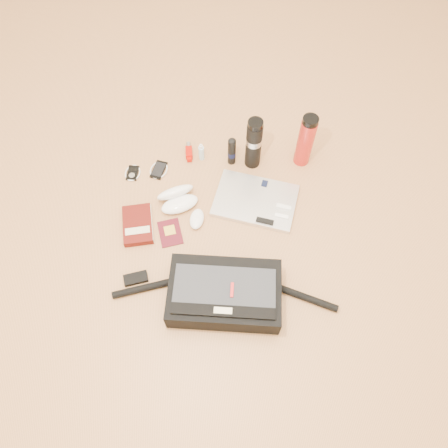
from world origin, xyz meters
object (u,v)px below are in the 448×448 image
object	(u,v)px
thermos_black	(254,143)
messenger_bag	(224,293)
thermos_red	(306,141)
book	(138,225)
laptop	(256,201)

from	to	relation	value
thermos_black	messenger_bag	bearing A→B (deg)	-107.67
thermos_black	thermos_red	distance (m)	0.24
messenger_bag	book	bearing A→B (deg)	142.22
thermos_red	messenger_bag	bearing A→B (deg)	-124.47
laptop	thermos_red	distance (m)	0.37
book	thermos_black	size ratio (longest dim) A/B	0.70
book	thermos_black	xyz separation A→B (m)	(0.57, 0.30, 0.13)
laptop	book	distance (m)	0.55
book	thermos_red	xyz separation A→B (m)	(0.81, 0.29, 0.13)
thermos_black	book	bearing A→B (deg)	-151.82
thermos_red	thermos_black	bearing A→B (deg)	176.98
book	messenger_bag	bearing A→B (deg)	-49.90
book	thermos_red	bearing A→B (deg)	17.70
messenger_bag	thermos_red	world-z (taller)	thermos_red
laptop	thermos_red	world-z (taller)	thermos_red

